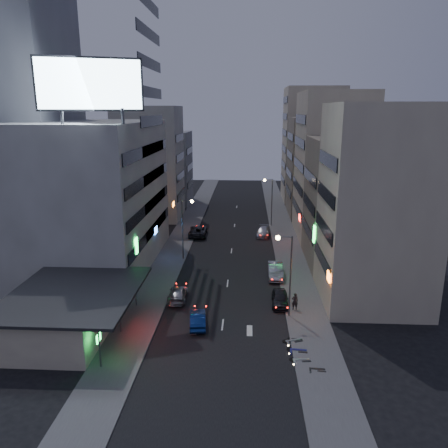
# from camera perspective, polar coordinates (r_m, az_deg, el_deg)

# --- Properties ---
(ground) EXTENTS (180.00, 180.00, 0.00)m
(ground) POSITION_cam_1_polar(r_m,az_deg,el_deg) (38.11, -0.54, -15.81)
(ground) COLOR black
(ground) RESTS_ON ground
(sidewalk_left) EXTENTS (4.00, 120.00, 0.12)m
(sidewalk_left) POSITION_cam_1_polar(r_m,az_deg,el_deg) (66.44, -5.80, -2.26)
(sidewalk_left) COLOR #4C4C4F
(sidewalk_left) RESTS_ON ground
(sidewalk_right) EXTENTS (4.00, 120.00, 0.12)m
(sidewalk_right) POSITION_cam_1_polar(r_m,az_deg,el_deg) (65.92, 8.09, -2.47)
(sidewalk_right) COLOR #4C4C4F
(sidewalk_right) RESTS_ON ground
(food_court) EXTENTS (11.00, 13.00, 3.88)m
(food_court) POSITION_cam_1_polar(r_m,az_deg,el_deg) (42.03, -19.98, -10.64)
(food_court) COLOR beige
(food_court) RESTS_ON ground
(white_building) EXTENTS (14.00, 24.00, 18.00)m
(white_building) POSITION_cam_1_polar(r_m,az_deg,el_deg) (57.07, -16.56, 3.64)
(white_building) COLOR #B6B6B1
(white_building) RESTS_ON ground
(grey_tower) EXTENTS (10.00, 14.00, 34.00)m
(grey_tower) POSITION_cam_1_polar(r_m,az_deg,el_deg) (62.50, -24.13, 11.30)
(grey_tower) COLOR gray
(grey_tower) RESTS_ON ground
(shophouse_near) EXTENTS (10.00, 11.00, 20.00)m
(shophouse_near) POSITION_cam_1_polar(r_m,az_deg,el_deg) (46.10, 19.27, 2.17)
(shophouse_near) COLOR beige
(shophouse_near) RESTS_ON ground
(shophouse_mid) EXTENTS (11.00, 12.00, 16.00)m
(shophouse_mid) POSITION_cam_1_polar(r_m,az_deg,el_deg) (57.50, 16.51, 2.70)
(shophouse_mid) COLOR gray
(shophouse_mid) RESTS_ON ground
(shophouse_far) EXTENTS (10.00, 14.00, 22.00)m
(shophouse_far) POSITION_cam_1_polar(r_m,az_deg,el_deg) (69.48, 13.88, 7.37)
(shophouse_far) COLOR beige
(shophouse_far) RESTS_ON ground
(far_left_a) EXTENTS (11.00, 10.00, 20.00)m
(far_left_a) POSITION_cam_1_polar(r_m,az_deg,el_deg) (80.28, -9.68, 7.80)
(far_left_a) COLOR #B6B6B1
(far_left_a) RESTS_ON ground
(far_left_b) EXTENTS (12.00, 10.00, 15.00)m
(far_left_b) POSITION_cam_1_polar(r_m,az_deg,el_deg) (93.31, -8.18, 7.25)
(far_left_b) COLOR gray
(far_left_b) RESTS_ON ground
(far_right_a) EXTENTS (11.00, 12.00, 18.00)m
(far_right_a) POSITION_cam_1_polar(r_m,az_deg,el_deg) (84.47, 12.30, 7.32)
(far_right_a) COLOR gray
(far_right_a) RESTS_ON ground
(far_right_b) EXTENTS (12.00, 12.00, 24.00)m
(far_right_b) POSITION_cam_1_polar(r_m,az_deg,el_deg) (98.03, 11.42, 10.11)
(far_right_b) COLOR beige
(far_right_b) RESTS_ON ground
(billboard) EXTENTS (9.52, 3.75, 6.20)m
(billboard) POSITION_cam_1_polar(r_m,az_deg,el_deg) (45.39, -17.12, 17.01)
(billboard) COLOR #595B60
(billboard) RESTS_ON white_building
(street_lamp_right_near) EXTENTS (1.60, 0.44, 8.02)m
(street_lamp_right_near) POSITION_cam_1_polar(r_m,az_deg,el_deg) (41.38, 8.20, -5.21)
(street_lamp_right_near) COLOR #595B60
(street_lamp_right_near) RESTS_ON sidewalk_right
(street_lamp_left) EXTENTS (1.60, 0.44, 8.02)m
(street_lamp_left) POSITION_cam_1_polar(r_m,az_deg,el_deg) (57.09, -5.07, 0.46)
(street_lamp_left) COLOR #595B60
(street_lamp_left) RESTS_ON sidewalk_left
(street_lamp_right_far) EXTENTS (1.60, 0.44, 8.02)m
(street_lamp_right_far) POSITION_cam_1_polar(r_m,az_deg,el_deg) (74.19, 5.99, 3.75)
(street_lamp_right_far) COLOR #595B60
(street_lamp_right_far) RESTS_ON sidewalk_right
(parked_car_right_near) EXTENTS (1.78, 4.18, 1.41)m
(parked_car_right_near) POSITION_cam_1_polar(r_m,az_deg,el_deg) (45.53, 7.31, -9.60)
(parked_car_right_near) COLOR black
(parked_car_right_near) RESTS_ON ground
(parked_car_right_mid) EXTENTS (1.81, 5.02, 1.65)m
(parked_car_right_mid) POSITION_cam_1_polar(r_m,az_deg,el_deg) (52.51, 6.74, -6.06)
(parked_car_right_mid) COLOR #A5A7AD
(parked_car_right_mid) RESTS_ON ground
(parked_car_left) EXTENTS (2.86, 5.86, 1.60)m
(parked_car_left) POSITION_cam_1_polar(r_m,az_deg,el_deg) (69.12, -3.42, -0.90)
(parked_car_left) COLOR #2B2A30
(parked_car_left) RESTS_ON ground
(parked_car_right_far) EXTENTS (2.47, 4.91, 1.37)m
(parked_car_right_far) POSITION_cam_1_polar(r_m,az_deg,el_deg) (69.11, 5.16, -1.03)
(parked_car_right_far) COLOR #A1A3A9
(parked_car_right_far) RESTS_ON ground
(road_car_blue) EXTENTS (1.88, 4.22, 1.34)m
(road_car_blue) POSITION_cam_1_polar(r_m,az_deg,el_deg) (41.20, -3.45, -12.28)
(road_car_blue) COLOR navy
(road_car_blue) RESTS_ON ground
(road_car_silver) EXTENTS (2.03, 4.65, 1.33)m
(road_car_silver) POSITION_cam_1_polar(r_m,az_deg,el_deg) (46.57, -6.03, -9.04)
(road_car_silver) COLOR #97989E
(road_car_silver) RESTS_ON ground
(person) EXTENTS (0.69, 0.50, 1.73)m
(person) POSITION_cam_1_polar(r_m,az_deg,el_deg) (44.40, 9.23, -9.93)
(person) COLOR black
(person) RESTS_ON sidewalk_right
(scooter_black_a) EXTENTS (0.73, 1.85, 1.11)m
(scooter_black_a) POSITION_cam_1_polar(r_m,az_deg,el_deg) (35.79, 13.15, -17.17)
(scooter_black_a) COLOR black
(scooter_black_a) RESTS_ON sidewalk_right
(scooter_silver_a) EXTENTS (0.86, 2.04, 1.21)m
(scooter_silver_a) POSITION_cam_1_polar(r_m,az_deg,el_deg) (36.78, 11.12, -16.01)
(scooter_silver_a) COLOR #B3B7BB
(scooter_silver_a) RESTS_ON sidewalk_right
(scooter_blue) EXTENTS (0.89, 2.11, 1.26)m
(scooter_blue) POSITION_cam_1_polar(r_m,az_deg,el_deg) (37.86, 10.84, -15.01)
(scooter_blue) COLOR navy
(scooter_blue) RESTS_ON sidewalk_right
(scooter_black_b) EXTENTS (0.72, 1.68, 0.99)m
(scooter_black_b) POSITION_cam_1_polar(r_m,az_deg,el_deg) (39.42, 10.29, -13.92)
(scooter_black_b) COLOR black
(scooter_black_b) RESTS_ON sidewalk_right
(scooter_silver_b) EXTENTS (1.31, 2.11, 1.23)m
(scooter_silver_b) POSITION_cam_1_polar(r_m,az_deg,el_deg) (39.41, 9.90, -13.72)
(scooter_silver_b) COLOR #9A9DA1
(scooter_silver_b) RESTS_ON sidewalk_right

